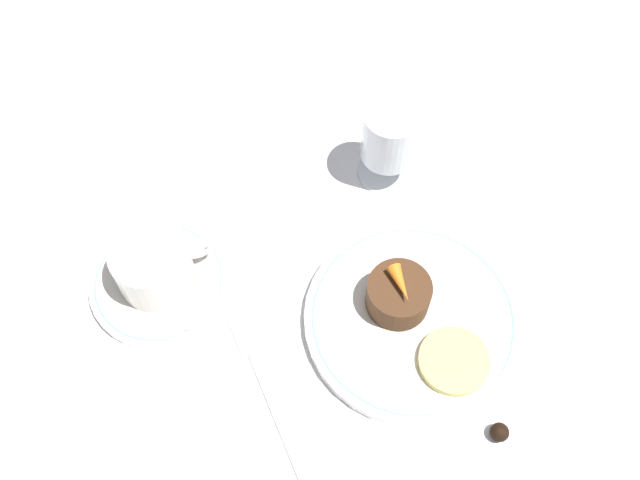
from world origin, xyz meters
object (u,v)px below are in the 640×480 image
fork (260,375)px  dessert_cake (398,295)px  coffee_cup (153,265)px  wine_glass (390,139)px  dinner_plate (412,319)px

fork → dessert_cake: (0.17, 0.02, 0.03)m
coffee_cup → fork: 0.17m
coffee_cup → wine_glass: (0.30, 0.04, 0.03)m
wine_glass → dessert_cake: wine_glass is taller
dessert_cake → wine_glass: bearing=69.4°
dinner_plate → wine_glass: bearing=74.0°
dinner_plate → dessert_cake: (-0.01, 0.02, 0.03)m
dinner_plate → coffee_cup: 0.29m
dinner_plate → fork: (-0.18, 0.00, -0.01)m
wine_glass → fork: 0.31m
fork → dessert_cake: bearing=6.3°
dessert_cake → fork: bearing=-173.7°
dinner_plate → fork: dinner_plate is taller
dinner_plate → coffee_cup: size_ratio=2.13×
wine_glass → fork: wine_glass is taller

